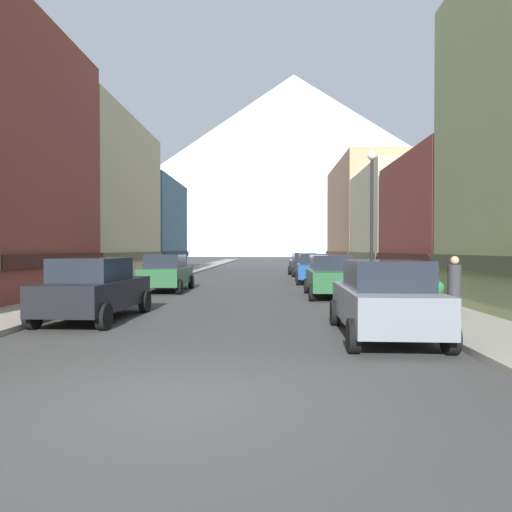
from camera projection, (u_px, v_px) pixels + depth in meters
ground_plane at (180, 402)px, 6.08m from camera, size 400.00×400.00×0.00m
sidewalk_left at (187, 271)px, 41.24m from camera, size 2.50×100.00×0.15m
sidewalk_right at (326, 271)px, 40.87m from camera, size 2.50×100.00×0.15m
storefront_left_2 at (80, 203)px, 30.13m from camera, size 7.88×13.02×10.54m
storefront_left_3 at (128, 228)px, 42.84m from camera, size 9.37×11.30×8.47m
storefront_right_1 at (499, 226)px, 21.90m from camera, size 9.68×8.58×6.52m
storefront_right_2 at (422, 226)px, 31.12m from camera, size 8.36×9.19×7.48m
storefront_right_3 at (383, 219)px, 42.90m from camera, size 8.93×13.90×10.11m
car_left_0 at (95, 289)px, 13.08m from camera, size 2.22×4.47×1.78m
car_left_1 at (166, 273)px, 22.19m from camera, size 2.11×4.42×1.78m
car_right_0 at (384, 299)px, 10.42m from camera, size 2.20×4.46×1.78m
car_right_1 at (331, 276)px, 19.56m from camera, size 2.14×4.44×1.78m
car_right_2 at (313, 268)px, 27.44m from camera, size 2.23×4.47×1.78m
car_right_3 at (303, 264)px, 35.13m from camera, size 2.23×4.48×1.78m
potted_plant_0 at (385, 276)px, 23.04m from camera, size 0.65×0.65×0.96m
potted_plant_1 at (437, 291)px, 15.89m from camera, size 0.51×0.51×0.80m
pedestrian_0 at (109, 275)px, 21.24m from camera, size 0.36×0.36×1.56m
pedestrian_1 at (454, 289)px, 12.51m from camera, size 0.36×0.36×1.69m
streetlamp_right at (372, 201)px, 18.61m from camera, size 0.36×0.36×5.86m
mountain_backdrop at (294, 164)px, 264.78m from camera, size 276.87×276.87×103.07m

